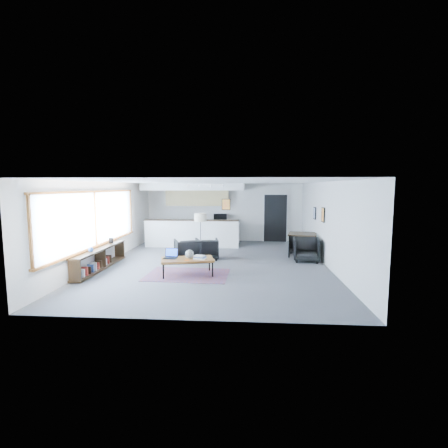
# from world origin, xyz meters

# --- Properties ---
(room) EXTENTS (7.02, 9.02, 2.62)m
(room) POSITION_xyz_m (0.00, 0.00, 1.30)
(room) COLOR #4D4D4F
(room) RESTS_ON ground
(window) EXTENTS (0.10, 5.95, 1.66)m
(window) POSITION_xyz_m (-3.46, -0.90, 1.46)
(window) COLOR #8CBFFF
(window) RESTS_ON room
(console) EXTENTS (0.35, 3.00, 0.80)m
(console) POSITION_xyz_m (-3.30, -1.05, 0.33)
(console) COLOR black
(console) RESTS_ON floor
(kitchenette) EXTENTS (4.20, 1.96, 2.60)m
(kitchenette) POSITION_xyz_m (-1.20, 3.71, 1.38)
(kitchenette) COLOR white
(kitchenette) RESTS_ON floor
(doorway) EXTENTS (1.10, 0.12, 2.15)m
(doorway) POSITION_xyz_m (2.30, 4.42, 1.07)
(doorway) COLOR black
(doorway) RESTS_ON room
(track_light) EXTENTS (1.60, 0.07, 0.15)m
(track_light) POSITION_xyz_m (-0.59, 2.20, 2.53)
(track_light) COLOR silver
(track_light) RESTS_ON room
(wall_art_lower) EXTENTS (0.03, 0.38, 0.48)m
(wall_art_lower) POSITION_xyz_m (3.47, 0.40, 1.55)
(wall_art_lower) COLOR black
(wall_art_lower) RESTS_ON room
(wall_art_upper) EXTENTS (0.03, 0.34, 0.44)m
(wall_art_upper) POSITION_xyz_m (3.47, 1.70, 1.50)
(wall_art_upper) COLOR black
(wall_art_upper) RESTS_ON room
(kilim_rug) EXTENTS (2.31, 1.62, 0.01)m
(kilim_rug) POSITION_xyz_m (-0.61, -1.44, 0.01)
(kilim_rug) COLOR #532F40
(kilim_rug) RESTS_ON floor
(coffee_table) EXTENTS (1.57, 1.09, 0.47)m
(coffee_table) POSITION_xyz_m (-0.61, -1.44, 0.43)
(coffee_table) COLOR brown
(coffee_table) RESTS_ON floor
(laptop) EXTENTS (0.38, 0.32, 0.26)m
(laptop) POSITION_xyz_m (-1.08, -1.36, 0.54)
(laptop) COLOR black
(laptop) RESTS_ON coffee_table
(ceramic_pot) EXTENTS (0.24, 0.24, 0.24)m
(ceramic_pot) POSITION_xyz_m (-0.55, -1.41, 0.59)
(ceramic_pot) COLOR gray
(ceramic_pot) RESTS_ON coffee_table
(book_stack) EXTENTS (0.37, 0.32, 0.10)m
(book_stack) POSITION_xyz_m (-0.25, -1.45, 0.51)
(book_stack) COLOR silver
(book_stack) RESTS_ON coffee_table
(coaster) EXTENTS (0.11, 0.11, 0.01)m
(coaster) POSITION_xyz_m (-0.58, -1.65, 0.47)
(coaster) COLOR #E5590C
(coaster) RESTS_ON coffee_table
(armchair_left) EXTENTS (1.00, 0.98, 0.81)m
(armchair_left) POSITION_xyz_m (-0.91, 0.25, 0.41)
(armchair_left) COLOR black
(armchair_left) RESTS_ON floor
(armchair_right) EXTENTS (0.87, 0.83, 0.78)m
(armchair_right) POSITION_xyz_m (-0.32, 0.56, 0.39)
(armchair_right) COLOR black
(armchair_right) RESTS_ON floor
(floor_lamp) EXTENTS (0.50, 0.50, 1.50)m
(floor_lamp) POSITION_xyz_m (-0.62, 1.21, 1.30)
(floor_lamp) COLOR black
(floor_lamp) RESTS_ON floor
(dining_table) EXTENTS (1.13, 1.13, 0.81)m
(dining_table) POSITION_xyz_m (3.00, 1.36, 0.73)
(dining_table) COLOR black
(dining_table) RESTS_ON floor
(dining_chair_near) EXTENTS (0.77, 0.73, 0.72)m
(dining_chair_near) POSITION_xyz_m (3.00, 0.53, 0.36)
(dining_chair_near) COLOR black
(dining_chair_near) RESTS_ON floor
(dining_chair_far) EXTENTS (0.74, 0.71, 0.68)m
(dining_chair_far) POSITION_xyz_m (3.00, 2.00, 0.34)
(dining_chair_far) COLOR black
(dining_chair_far) RESTS_ON floor
(microwave) EXTENTS (0.61, 0.37, 0.39)m
(microwave) POSITION_xyz_m (-0.16, 4.15, 1.13)
(microwave) COLOR black
(microwave) RESTS_ON kitchenette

